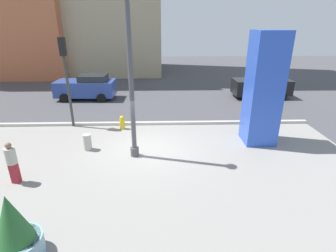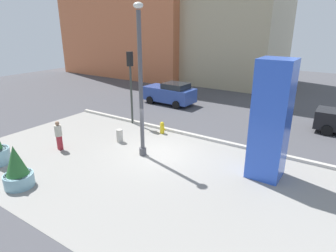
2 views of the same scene
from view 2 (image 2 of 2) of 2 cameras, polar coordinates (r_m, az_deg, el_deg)
name	(u,v)px [view 2 (image 2 of 2)]	position (r m, az deg, el deg)	size (l,w,h in m)	color
ground_plane	(194,131)	(18.31, 5.13, -0.95)	(60.00, 60.00, 0.00)	#47474C
plaza_pavement	(132,168)	(13.77, -7.10, -8.26)	(18.00, 10.00, 0.02)	gray
curb_strip	(187,134)	(17.56, 3.76, -1.55)	(18.00, 0.24, 0.16)	#B7B2A8
lamp_post	(141,87)	(13.89, -5.38, 7.67)	(0.44, 0.44, 7.28)	#4C4C51
art_pillar_blue	(271,121)	(12.80, 19.60, 0.97)	(1.40, 1.40, 5.12)	blue
potted_plant_mid_plaza	(17,169)	(13.41, -27.61, -7.58)	(1.18, 1.18, 1.83)	#7AA8B7
fire_hydrant	(162,128)	(17.70, -1.15, -0.34)	(0.36, 0.26, 0.75)	gold
concrete_bollard	(120,136)	(16.65, -9.51, -1.91)	(0.36, 0.36, 0.75)	#B2ADA3
traffic_light_far_side	(131,76)	(19.02, -7.37, 9.65)	(0.28, 0.42, 4.73)	#333833
car_passing_lane	(170,93)	(24.19, 0.43, 6.47)	(4.33, 2.20, 1.82)	#2D4793
pedestrian_by_curb	(59,134)	(16.30, -20.76, -1.52)	(0.41, 0.41, 1.60)	maroon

